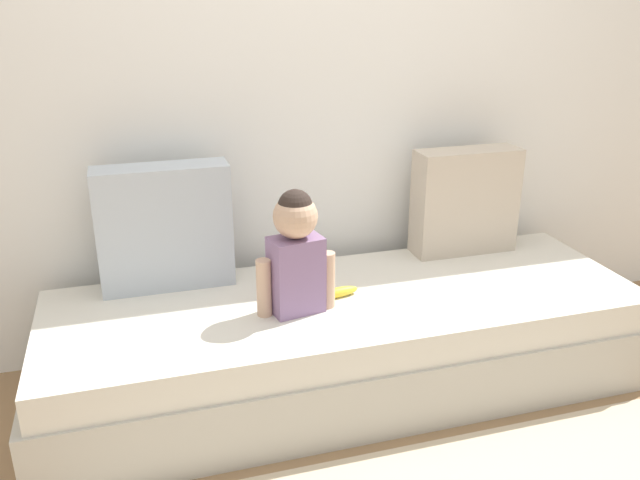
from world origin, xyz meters
The scene contains 7 objects.
ground_plane centered at (0.00, 0.00, 0.00)m, with size 12.00×12.00×0.00m, color #93704C.
back_wall centered at (0.00, 0.54, 1.14)m, with size 5.63×0.10×2.27m, color white.
couch centered at (0.00, 0.00, 0.20)m, with size 2.43×0.82×0.40m.
throw_pillow_left centered at (-0.67, 0.31, 0.65)m, with size 0.53×0.16×0.50m, color #B2BCC6.
throw_pillow_right centered at (0.67, 0.31, 0.64)m, with size 0.47×0.16×0.48m, color #C1B29E.
toddler centered at (-0.22, -0.06, 0.65)m, with size 0.30×0.16×0.48m.
banana centered at (-0.04, 0.00, 0.42)m, with size 0.17×0.04×0.04m, color yellow.
Camera 1 is at (-0.78, -2.24, 1.56)m, focal length 37.15 mm.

